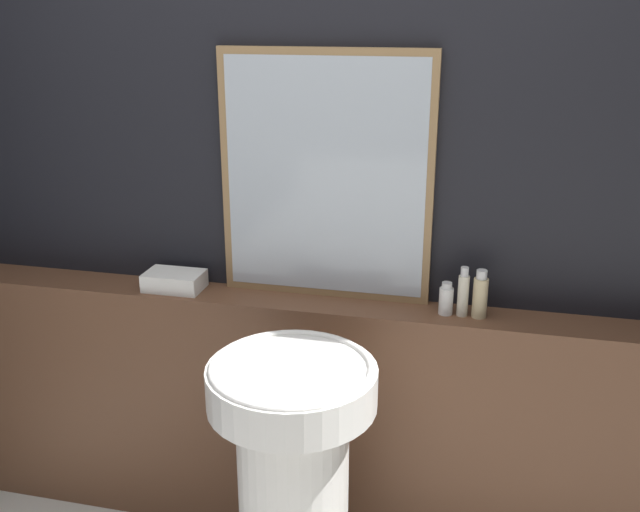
% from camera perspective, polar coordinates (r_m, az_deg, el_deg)
% --- Properties ---
extents(wall_back, '(8.00, 0.06, 2.50)m').
position_cam_1_polar(wall_back, '(2.48, -0.85, 4.08)').
color(wall_back, black).
rests_on(wall_back, ground_plane).
extents(vanity_counter, '(2.83, 0.19, 0.94)m').
position_cam_1_polar(vanity_counter, '(2.68, -1.42, -12.88)').
color(vanity_counter, brown).
rests_on(vanity_counter, ground_plane).
extents(pedestal_sink, '(0.50, 0.50, 0.94)m').
position_cam_1_polar(pedestal_sink, '(2.27, -2.15, -17.64)').
color(pedestal_sink, white).
rests_on(pedestal_sink, ground_plane).
extents(mirror, '(0.72, 0.03, 0.84)m').
position_cam_1_polar(mirror, '(2.39, 0.42, 6.28)').
color(mirror, '#937047').
rests_on(mirror, vanity_counter).
extents(towel_stack, '(0.21, 0.13, 0.06)m').
position_cam_1_polar(towel_stack, '(2.61, -11.57, -1.95)').
color(towel_stack, white).
rests_on(towel_stack, vanity_counter).
extents(shampoo_bottle, '(0.05, 0.05, 0.11)m').
position_cam_1_polar(shampoo_bottle, '(2.38, 10.05, -3.44)').
color(shampoo_bottle, white).
rests_on(shampoo_bottle, vanity_counter).
extents(conditioner_bottle, '(0.04, 0.04, 0.17)m').
position_cam_1_polar(conditioner_bottle, '(2.37, 11.38, -2.95)').
color(conditioner_bottle, beige).
rests_on(conditioner_bottle, vanity_counter).
extents(lotion_bottle, '(0.05, 0.05, 0.16)m').
position_cam_1_polar(lotion_bottle, '(2.37, 12.69, -3.10)').
color(lotion_bottle, '#C6B284').
rests_on(lotion_bottle, vanity_counter).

